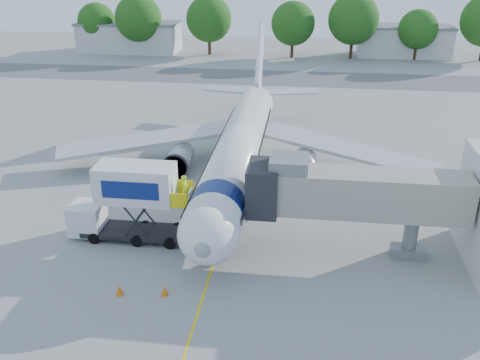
# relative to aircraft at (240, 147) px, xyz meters

# --- Properties ---
(ground) EXTENTS (160.00, 160.00, 0.00)m
(ground) POSITION_rel_aircraft_xyz_m (0.00, -4.12, -2.95)
(ground) COLOR gray
(ground) RESTS_ON ground
(guidance_line) EXTENTS (0.15, 70.00, 0.01)m
(guidance_line) POSITION_rel_aircraft_xyz_m (0.00, -4.12, -2.94)
(guidance_line) COLOR yellow
(guidance_line) RESTS_ON ground
(taxiway_strip) EXTENTS (120.00, 10.00, 0.01)m
(taxiway_strip) POSITION_rel_aircraft_xyz_m (0.00, 37.88, -2.94)
(taxiway_strip) COLOR #59595B
(taxiway_strip) RESTS_ON ground
(aircraft) EXTENTS (34.17, 37.73, 11.35)m
(aircraft) POSITION_rel_aircraft_xyz_m (0.00, 0.00, 0.00)
(aircraft) COLOR white
(aircraft) RESTS_ON ground
(jet_bridge) EXTENTS (13.90, 3.20, 6.60)m
(jet_bridge) POSITION_rel_aircraft_xyz_m (7.99, -11.12, 1.39)
(jet_bridge) COLOR #A59B8D
(jet_bridge) RESTS_ON ground
(catering_hiloader) EXTENTS (8.50, 2.44, 5.50)m
(catering_hiloader) POSITION_rel_aircraft_xyz_m (-6.26, -11.12, -0.19)
(catering_hiloader) COLOR black
(catering_hiloader) RESTS_ON ground
(ground_tug) EXTENTS (4.25, 2.96, 1.54)m
(ground_tug) POSITION_rel_aircraft_xyz_m (3.75, -22.23, -2.14)
(ground_tug) COLOR silver
(ground_tug) RESTS_ON ground
(safety_cone_a) EXTENTS (0.41, 0.41, 0.65)m
(safety_cone_a) POSITION_rel_aircraft_xyz_m (-2.24, -17.29, -2.64)
(safety_cone_a) COLOR orange
(safety_cone_a) RESTS_ON ground
(safety_cone_b) EXTENTS (0.43, 0.43, 0.69)m
(safety_cone_b) POSITION_rel_aircraft_xyz_m (-4.88, -17.56, -2.62)
(safety_cone_b) COLOR orange
(safety_cone_b) RESTS_ON ground
(outbuilding_left) EXTENTS (18.40, 8.40, 5.30)m
(outbuilding_left) POSITION_rel_aircraft_xyz_m (-28.00, 55.88, -0.29)
(outbuilding_left) COLOR beige
(outbuilding_left) RESTS_ON ground
(outbuilding_right) EXTENTS (16.40, 7.40, 5.30)m
(outbuilding_right) POSITION_rel_aircraft_xyz_m (22.00, 57.88, -0.29)
(outbuilding_right) COLOR beige
(outbuilding_right) RESTS_ON ground
(tree_a) EXTENTS (6.91, 6.91, 8.81)m
(tree_a) POSITION_rel_aircraft_xyz_m (-33.70, 54.88, 2.40)
(tree_a) COLOR #382314
(tree_a) RESTS_ON ground
(tree_b) EXTENTS (8.25, 8.25, 10.52)m
(tree_b) POSITION_rel_aircraft_xyz_m (-25.12, 52.97, 3.44)
(tree_b) COLOR #382314
(tree_b) RESTS_ON ground
(tree_c) EXTENTS (8.10, 8.10, 10.33)m
(tree_c) POSITION_rel_aircraft_xyz_m (-12.64, 54.50, 3.32)
(tree_c) COLOR #382314
(tree_c) RESTS_ON ground
(tree_d) EXTENTS (7.56, 7.56, 9.64)m
(tree_d) POSITION_rel_aircraft_xyz_m (2.29, 53.79, 2.90)
(tree_d) COLOR #382314
(tree_d) RESTS_ON ground
(tree_e) EXTENTS (8.66, 8.66, 11.05)m
(tree_e) POSITION_rel_aircraft_xyz_m (12.59, 54.13, 3.76)
(tree_e) COLOR #382314
(tree_e) RESTS_ON ground
(tree_f) EXTENTS (6.67, 6.67, 8.51)m
(tree_f) POSITION_rel_aircraft_xyz_m (23.57, 54.52, 2.21)
(tree_f) COLOR #382314
(tree_f) RESTS_ON ground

